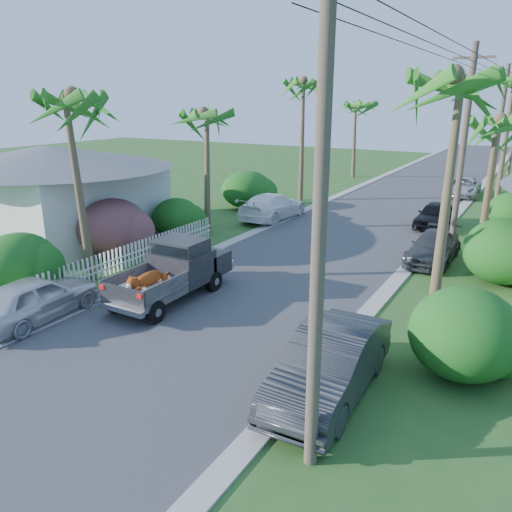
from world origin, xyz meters
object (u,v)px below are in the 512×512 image
Objects in this scene: parked_car_rm at (433,248)px; palm_l_b at (205,113)px; parked_car_rf at (435,215)px; parked_car_lf at (273,206)px; utility_pole_b at (462,155)px; palm_l_d at (356,104)px; palm_r_a at (461,77)px; palm_l_c at (304,82)px; pickup_truck at (177,269)px; utility_pole_a at (319,237)px; parked_car_ln at (35,299)px; house_left at (52,195)px; parked_car_rn at (329,364)px; utility_pole_c at (499,134)px; palm_l_a at (69,96)px; palm_r_b at (498,120)px; parked_car_rd at (463,187)px.

palm_l_b is (-11.79, -0.33, 5.52)m from parked_car_rm.
parked_car_lf is at bearing -159.01° from parked_car_rf.
palm_l_d is at bearing 119.95° from utility_pole_b.
palm_r_a reaches higher than palm_l_b.
pickup_truck is at bearing -78.28° from palm_l_c.
utility_pole_a is 15.00m from utility_pole_b.
utility_pole_b reaches higher than parked_car_rm.
parked_car_ln reaches higher than parked_car_rf.
parked_car_ln is at bearing 92.96° from parked_car_lf.
palm_l_d is 0.86× the size of house_left.
pickup_truck is 0.56× the size of palm_l_c.
parked_car_rm is 0.47× the size of palm_l_c.
parked_car_rf is 0.46× the size of palm_r_a.
palm_l_c is at bearing 101.72° from pickup_truck.
utility_pole_c is at bearing 87.15° from parked_car_rn.
pickup_truck is 4.73m from parked_car_ln.
parked_car_rf is 0.49× the size of palm_l_a.
palm_l_c reaches higher than utility_pole_a.
parked_car_rm is 1.01× the size of parked_car_ln.
palm_r_b reaches higher than parked_car_rn.
palm_l_a reaches higher than parked_car_lf.
utility_pole_a is (7.77, -5.56, 3.59)m from pickup_truck.
house_left reaches higher than parked_car_rn.
palm_l_c is (-11.00, 21.63, 7.10)m from parked_car_rn.
parked_car_rn is at bearing -13.22° from palm_l_a.
palm_r_b is at bearing 63.43° from utility_pole_b.
palm_l_b is 0.82× the size of utility_pole_c.
utility_pole_a is at bearing 168.53° from parked_car_ln.
palm_l_c reaches higher than palm_l_b.
parked_car_rd is at bearing 69.65° from palm_l_a.
parked_car_rn is at bearing -96.24° from palm_r_b.
utility_pole_c is at bearing 72.35° from pickup_truck.
pickup_truck reaches higher than parked_car_rn.
parked_car_rn is 13.20m from utility_pole_b.
utility_pole_a reaches higher than palm_l_d.
palm_r_a reaches higher than palm_r_b.
utility_pole_b is (11.80, 10.00, -2.33)m from palm_l_a.
parked_car_lf is 0.71× the size of palm_l_b.
parked_car_rn is 0.93× the size of parked_car_lf.
utility_pole_b reaches higher than parked_car_ln.
house_left is 1.00× the size of utility_pole_a.
palm_l_b is 10.19m from palm_l_c.
palm_l_d is at bearing 107.27° from parked_car_rn.
palm_l_b reaches higher than palm_r_b.
parked_car_ln is at bearing -110.95° from parked_car_rf.
palm_r_a reaches higher than parked_car_rm.
palm_l_d is (-11.50, 33.63, 5.63)m from parked_car_rn.
parked_car_rf is 0.44× the size of palm_l_c.
palm_l_d is 13.63m from utility_pole_c.
palm_l_b reaches higher than house_left.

